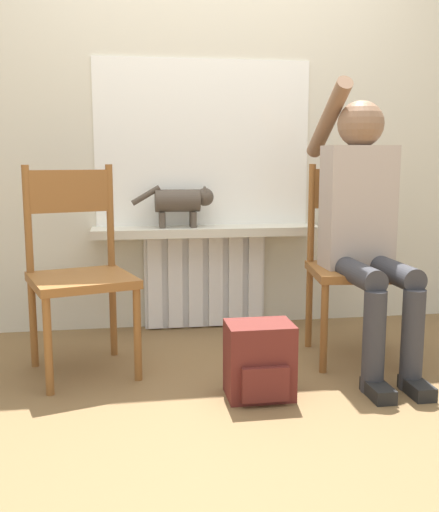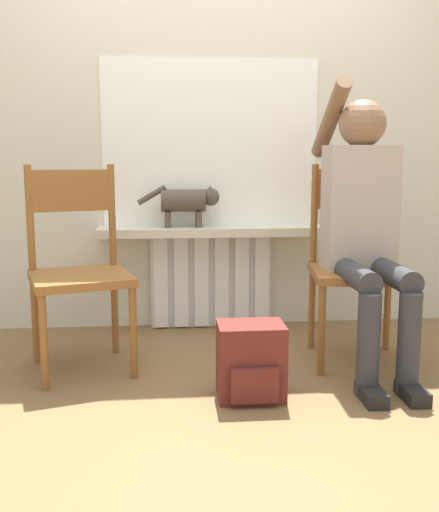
% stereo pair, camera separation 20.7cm
% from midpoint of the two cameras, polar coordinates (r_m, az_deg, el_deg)
% --- Properties ---
extents(ground_plane, '(12.00, 12.00, 0.00)m').
position_cam_midpoint_polar(ground_plane, '(2.63, 3.50, -13.59)').
color(ground_plane, brown).
extents(wall_with_window, '(7.00, 0.06, 2.70)m').
position_cam_midpoint_polar(wall_with_window, '(3.66, 0.75, 14.44)').
color(wall_with_window, beige).
rests_on(wall_with_window, ground_plane).
extents(radiator, '(0.73, 0.08, 0.57)m').
position_cam_midpoint_polar(radiator, '(3.65, 0.84, -2.34)').
color(radiator, white).
rests_on(radiator, ground_plane).
extents(windowsill, '(1.33, 0.24, 0.05)m').
position_cam_midpoint_polar(windowsill, '(3.53, 0.97, 2.39)').
color(windowsill, beige).
rests_on(windowsill, radiator).
extents(window_glass, '(1.28, 0.01, 0.97)m').
position_cam_midpoint_polar(window_glass, '(3.61, 0.80, 10.67)').
color(window_glass, white).
rests_on(window_glass, windowsill).
extents(chair_left, '(0.57, 0.57, 0.99)m').
position_cam_midpoint_polar(chair_left, '(2.95, -11.33, -1.02)').
color(chair_left, brown).
rests_on(chair_left, ground_plane).
extents(chair_right, '(0.51, 0.51, 0.99)m').
position_cam_midpoint_polar(chair_right, '(3.12, 14.80, -0.59)').
color(chair_right, brown).
rests_on(chair_right, ground_plane).
extents(person, '(0.36, 1.01, 1.41)m').
position_cam_midpoint_polar(person, '(2.98, 15.66, 3.45)').
color(person, '#333338').
rests_on(person, ground_plane).
extents(cat, '(0.48, 0.13, 0.25)m').
position_cam_midpoint_polar(cat, '(3.50, -1.35, 5.26)').
color(cat, '#4C4238').
rests_on(cat, windowsill).
extents(backpack, '(0.28, 0.24, 0.33)m').
position_cam_midpoint_polar(backpack, '(2.61, 5.32, -10.02)').
color(backpack, maroon).
rests_on(backpack, ground_plane).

